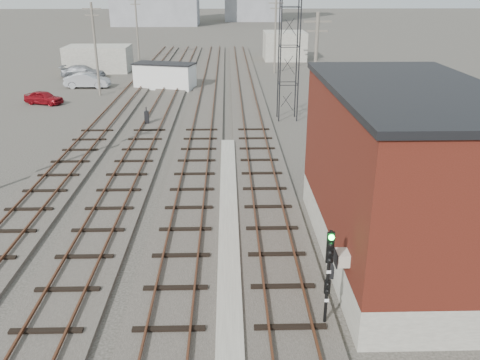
{
  "coord_description": "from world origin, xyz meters",
  "views": [
    {
      "loc": [
        0.49,
        -6.76,
        10.88
      ],
      "look_at": [
        1.05,
        15.33,
        2.2
      ],
      "focal_mm": 38.0,
      "sensor_mm": 36.0,
      "label": 1
    }
  ],
  "objects_px": {
    "switch_stand": "(147,118)",
    "car_silver": "(87,80)",
    "car_grey": "(83,72)",
    "site_trailer": "(165,76)",
    "car_red": "(44,98)",
    "signal_mast": "(328,274)"
  },
  "relations": [
    {
      "from": "car_silver",
      "to": "car_grey",
      "type": "xyz_separation_m",
      "value": [
        -2.0,
        5.99,
        -0.04
      ]
    },
    {
      "from": "car_red",
      "to": "car_silver",
      "type": "xyz_separation_m",
      "value": [
        2.12,
        7.88,
        0.16
      ]
    },
    {
      "from": "car_red",
      "to": "car_silver",
      "type": "relative_size",
      "value": 0.77
    },
    {
      "from": "signal_mast",
      "to": "switch_stand",
      "type": "height_order",
      "value": "signal_mast"
    },
    {
      "from": "signal_mast",
      "to": "car_red",
      "type": "distance_m",
      "value": 39.62
    },
    {
      "from": "car_red",
      "to": "signal_mast",
      "type": "bearing_deg",
      "value": -129.95
    },
    {
      "from": "site_trailer",
      "to": "car_grey",
      "type": "bearing_deg",
      "value": 163.78
    },
    {
      "from": "switch_stand",
      "to": "car_grey",
      "type": "distance_m",
      "value": 24.34
    },
    {
      "from": "site_trailer",
      "to": "car_silver",
      "type": "relative_size",
      "value": 1.46
    },
    {
      "from": "site_trailer",
      "to": "signal_mast",
      "type": "bearing_deg",
      "value": -60.72
    },
    {
      "from": "car_silver",
      "to": "car_grey",
      "type": "relative_size",
      "value": 0.92
    },
    {
      "from": "switch_stand",
      "to": "car_silver",
      "type": "height_order",
      "value": "car_silver"
    },
    {
      "from": "signal_mast",
      "to": "car_grey",
      "type": "distance_m",
      "value": 51.92
    },
    {
      "from": "car_red",
      "to": "car_grey",
      "type": "bearing_deg",
      "value": 18.24
    },
    {
      "from": "signal_mast",
      "to": "car_silver",
      "type": "relative_size",
      "value": 0.75
    },
    {
      "from": "signal_mast",
      "to": "car_grey",
      "type": "height_order",
      "value": "signal_mast"
    },
    {
      "from": "signal_mast",
      "to": "car_grey",
      "type": "xyz_separation_m",
      "value": [
        -20.44,
        47.71,
        -1.31
      ]
    },
    {
      "from": "signal_mast",
      "to": "car_grey",
      "type": "bearing_deg",
      "value": 113.19
    },
    {
      "from": "signal_mast",
      "to": "car_silver",
      "type": "distance_m",
      "value": 45.63
    },
    {
      "from": "car_grey",
      "to": "switch_stand",
      "type": "bearing_deg",
      "value": -152.28
    },
    {
      "from": "car_red",
      "to": "switch_stand",
      "type": "bearing_deg",
      "value": -107.51
    },
    {
      "from": "site_trailer",
      "to": "car_red",
      "type": "relative_size",
      "value": 1.89
    }
  ]
}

